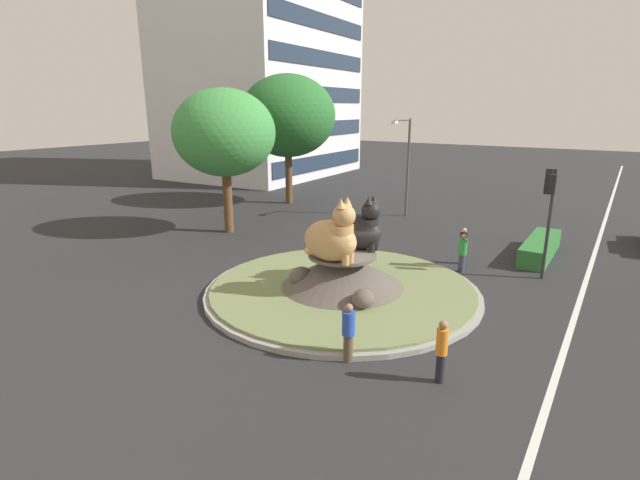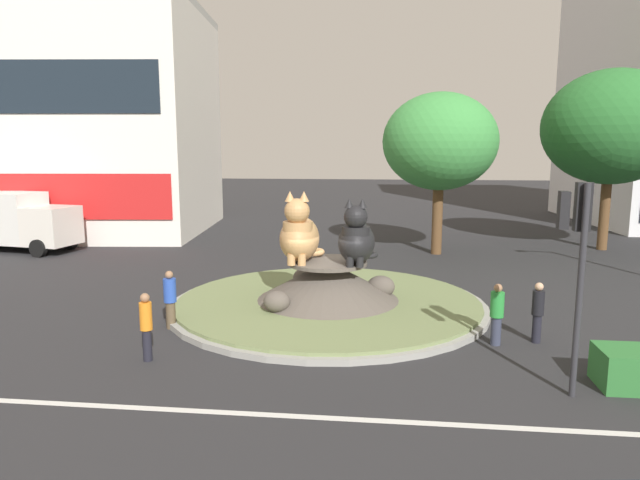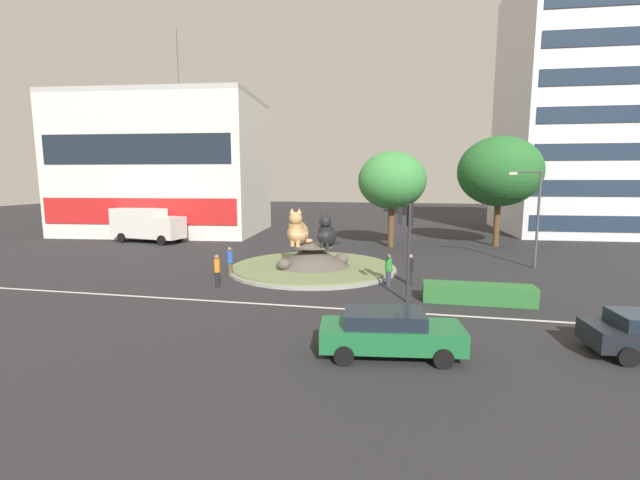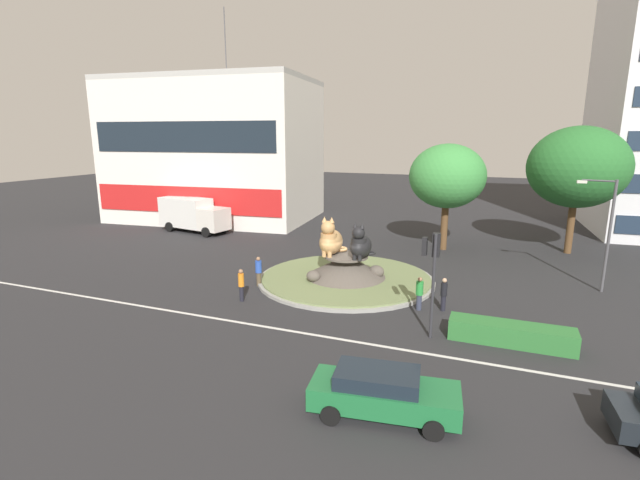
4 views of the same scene
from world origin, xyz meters
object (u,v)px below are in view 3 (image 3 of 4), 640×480
pedestrian_blue_shirt (230,261)px  pedestrian_orange_shirt (217,270)px  traffic_light_mast (408,231)px  shophouse_block (167,166)px  pedestrian_black_shirt (410,269)px  cat_statue_black (327,234)px  broadleaf_tree_behind_island (500,172)px  office_tower (601,107)px  second_tree_near_tower (392,181)px  sedan_on_far_lane (389,332)px  cat_statue_calico (298,231)px  delivery_box_truck (146,224)px  pedestrian_green_shirt (388,269)px  streetlight_arm (534,211)px

pedestrian_blue_shirt → pedestrian_orange_shirt: (0.38, -2.62, 0.02)m
traffic_light_mast → pedestrian_orange_shirt: (-10.16, 0.87, -2.50)m
pedestrian_blue_shirt → pedestrian_orange_shirt: 2.64m
shophouse_block → pedestrian_black_shirt: size_ratio=12.31×
traffic_light_mast → pedestrian_blue_shirt: bearing=74.0°
cat_statue_black → broadleaf_tree_behind_island: (12.68, 13.04, 4.07)m
office_tower → second_tree_near_tower: bearing=-148.3°
traffic_light_mast → shophouse_block: size_ratio=0.22×
pedestrian_black_shirt → sedan_on_far_lane: (-0.72, -10.03, -0.11)m
pedestrian_black_shirt → cat_statue_calico: bearing=137.3°
broadleaf_tree_behind_island → sedan_on_far_lane: (-8.16, -25.71, -5.68)m
office_tower → delivery_box_truck: office_tower is taller
pedestrian_orange_shirt → sedan_on_far_lane: pedestrian_orange_shirt is taller
delivery_box_truck → cat_statue_black: bearing=-15.9°
cat_statue_black → delivery_box_truck: bearing=-115.1°
shophouse_block → pedestrian_green_shirt: size_ratio=12.22×
pedestrian_black_shirt → pedestrian_blue_shirt: bearing=158.1°
delivery_box_truck → streetlight_arm: bearing=0.4°
shophouse_block → second_tree_near_tower: size_ratio=2.61×
pedestrian_blue_shirt → pedestrian_black_shirt: 10.75m
traffic_light_mast → broadleaf_tree_behind_island: (7.65, 19.10, 3.03)m
cat_statue_calico → pedestrian_black_shirt: (7.19, -2.77, -1.58)m
sedan_on_far_lane → pedestrian_green_shirt: bearing=85.2°
second_tree_near_tower → pedestrian_orange_shirt: bearing=-118.8°
shophouse_block → sedan_on_far_lane: size_ratio=4.36×
cat_statue_calico → broadleaf_tree_behind_island: bearing=130.6°
pedestrian_orange_shirt → delivery_box_truck: delivery_box_truck is taller
traffic_light_mast → pedestrian_green_shirt: bearing=19.7°
traffic_light_mast → office_tower: (19.89, 31.60, 9.93)m
second_tree_near_tower → delivery_box_truck: second_tree_near_tower is taller
cat_statue_calico → sedan_on_far_lane: cat_statue_calico is taller
broadleaf_tree_behind_island → streetlight_arm: 9.69m
cat_statue_black → streetlight_arm: bearing=106.7°
second_tree_near_tower → delivery_box_truck: size_ratio=1.11×
office_tower → cat_statue_calico: bearing=-139.7°
second_tree_near_tower → pedestrian_blue_shirt: second_tree_near_tower is taller
pedestrian_blue_shirt → pedestrian_green_shirt: 9.58m
broadleaf_tree_behind_island → delivery_box_truck: broadleaf_tree_behind_island is taller
cat_statue_black → shophouse_block: size_ratio=0.10×
cat_statue_calico → streetlight_arm: 15.61m
traffic_light_mast → pedestrian_green_shirt: size_ratio=2.70×
cat_statue_calico → broadleaf_tree_behind_island: broadleaf_tree_behind_island is taller
broadleaf_tree_behind_island → second_tree_near_tower: bearing=-165.9°
cat_statue_black → pedestrian_black_shirt: size_ratio=1.28×
second_tree_near_tower → pedestrian_green_shirt: 14.55m
streetlight_arm → pedestrian_orange_shirt: (-18.31, -8.95, -2.80)m
second_tree_near_tower → pedestrian_blue_shirt: bearing=-124.5°
second_tree_near_tower → pedestrian_green_shirt: size_ratio=4.69×
delivery_box_truck → shophouse_block: bearing=115.6°
shophouse_block → pedestrian_blue_shirt: 25.49m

